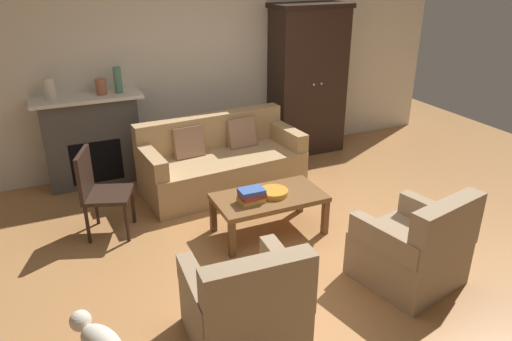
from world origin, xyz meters
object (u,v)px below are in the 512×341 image
at_px(side_chair_wooden, 98,188).
at_px(mantel_vase_cream, 50,89).
at_px(couch, 221,164).
at_px(mantel_vase_jade, 118,80).
at_px(fireplace, 92,140).
at_px(coffee_table, 269,200).
at_px(armoire, 307,80).
at_px(armchair_near_left, 245,309).
at_px(armchair_near_right, 413,250).
at_px(book_stack, 252,195).
at_px(mantel_vase_terracotta, 101,87).
at_px(fruit_bowl, 274,192).

bearing_deg(side_chair_wooden, mantel_vase_cream, 101.78).
xyz_separation_m(couch, mantel_vase_jade, (-0.99, 0.77, 0.96)).
distance_m(fireplace, coffee_table, 2.46).
bearing_deg(side_chair_wooden, armoire, 21.66).
distance_m(armoire, coffee_table, 2.52).
distance_m(fireplace, armchair_near_left, 3.40).
relative_size(coffee_table, armchair_near_right, 1.21).
bearing_deg(book_stack, armchair_near_right, -50.72).
xyz_separation_m(mantel_vase_terracotta, armchair_near_right, (2.02, -3.22, -0.90)).
height_order(armoire, mantel_vase_cream, armoire).
xyz_separation_m(armchair_near_left, armchair_near_right, (1.60, 0.10, 0.00)).
bearing_deg(mantel_vase_terracotta, coffee_table, -57.35).
height_order(fruit_bowl, book_stack, book_stack).
bearing_deg(fruit_bowl, mantel_vase_cream, 133.41).
distance_m(mantel_vase_cream, mantel_vase_jade, 0.76).
bearing_deg(side_chair_wooden, fireplace, 84.98).
distance_m(mantel_vase_terracotta, side_chair_wooden, 1.49).
bearing_deg(mantel_vase_jade, book_stack, -67.36).
xyz_separation_m(coffee_table, book_stack, (-0.22, -0.06, 0.12)).
relative_size(fireplace, mantel_vase_jade, 4.10).
relative_size(coffee_table, side_chair_wooden, 1.22).
height_order(fruit_bowl, mantel_vase_jade, mantel_vase_jade).
relative_size(coffee_table, book_stack, 4.13).
bearing_deg(mantel_vase_jade, armchair_near_left, -86.23).
bearing_deg(armoire, armchair_near_left, -125.82).
bearing_deg(book_stack, mantel_vase_jade, 112.64).
height_order(couch, mantel_vase_terracotta, mantel_vase_terracotta).
bearing_deg(couch, armchair_near_right, -71.25).
xyz_separation_m(mantel_vase_terracotta, mantel_vase_jade, (0.20, 0.00, 0.06)).
relative_size(fireplace, coffee_table, 1.15).
distance_m(book_stack, armchair_near_left, 1.45).
distance_m(fireplace, mantel_vase_terracotta, 0.67).
height_order(armchair_near_right, side_chair_wooden, side_chair_wooden).
xyz_separation_m(mantel_vase_cream, mantel_vase_terracotta, (0.56, 0.00, -0.03)).
xyz_separation_m(fruit_bowl, mantel_vase_terracotta, (-1.31, 1.97, 0.76)).
distance_m(mantel_vase_terracotta, mantel_vase_jade, 0.21).
distance_m(mantel_vase_jade, side_chair_wooden, 1.57).
height_order(book_stack, mantel_vase_cream, mantel_vase_cream).
bearing_deg(mantel_vase_terracotta, armchair_near_left, -82.81).
distance_m(armoire, book_stack, 2.67).
bearing_deg(armchair_near_right, book_stack, 129.28).
bearing_deg(mantel_vase_cream, coffee_table, -47.22).
distance_m(couch, armchair_near_left, 2.66).
relative_size(book_stack, side_chair_wooden, 0.30).
relative_size(couch, mantel_vase_jade, 6.43).
bearing_deg(fireplace, couch, -29.87).
bearing_deg(mantel_vase_cream, side_chair_wooden, -78.22).
bearing_deg(fireplace, mantel_vase_jade, -2.70).
xyz_separation_m(armoire, fruit_bowl, (-1.46, -1.91, -0.59)).
bearing_deg(book_stack, fireplace, 120.95).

